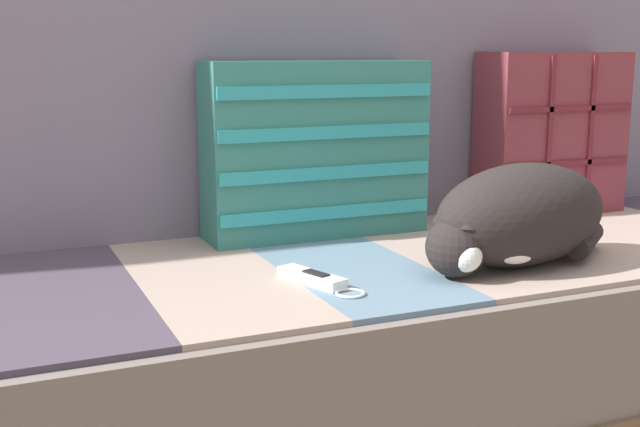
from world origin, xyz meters
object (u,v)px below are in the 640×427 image
couch (386,344)px  throw_pillow_quilted (551,133)px  game_remote_near (315,279)px  throw_pillow_striped (316,149)px  sleeping_cat (518,218)px

couch → throw_pillow_quilted: 0.68m
couch → game_remote_near: bearing=-143.8°
game_remote_near → throw_pillow_striped: bearing=66.6°
sleeping_cat → couch: bearing=126.4°
throw_pillow_quilted → throw_pillow_striped: 0.61m
throw_pillow_striped → throw_pillow_quilted: bearing=0.0°
couch → sleeping_cat: (0.15, -0.20, 0.29)m
couch → throw_pillow_quilted: (0.53, 0.18, 0.39)m
throw_pillow_quilted → sleeping_cat: size_ratio=0.87×
couch → game_remote_near: size_ratio=11.30×
couch → sleeping_cat: size_ratio=4.87×
couch → game_remote_near: 0.35m
throw_pillow_quilted → sleeping_cat: throw_pillow_quilted is taller
throw_pillow_quilted → sleeping_cat: bearing=-134.8°
sleeping_cat → game_remote_near: (-0.38, 0.04, -0.08)m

